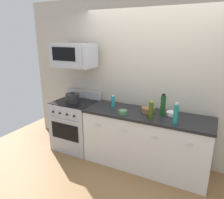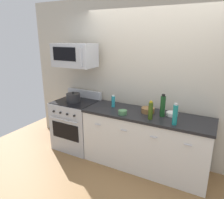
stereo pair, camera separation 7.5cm
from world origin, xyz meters
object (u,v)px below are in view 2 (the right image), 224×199
object	(u,v)px
bowl_wooden_salad	(148,110)
stockpot	(73,98)
range_oven	(77,124)
microwave	(75,55)
bottle_wine_green	(163,106)
bottle_olive_oil	(151,111)
bowl_white_ceramic	(172,114)
bowl_green_glaze	(123,112)
bottle_sparkling_teal	(175,115)
bottle_dish_soap	(113,101)

from	to	relation	value
bowl_wooden_salad	stockpot	size ratio (longest dim) A/B	0.82
range_oven	microwave	world-z (taller)	microwave
microwave	stockpot	distance (m)	0.75
microwave	stockpot	size ratio (longest dim) A/B	2.99
bottle_wine_green	bottle_olive_oil	bearing A→B (deg)	-121.71
microwave	bottle_wine_green	size ratio (longest dim) A/B	2.18
bowl_white_ceramic	bowl_green_glaze	distance (m)	0.74
stockpot	microwave	bearing A→B (deg)	89.87
bowl_wooden_salad	bowl_white_ceramic	world-z (taller)	bowl_wooden_salad
bottle_wine_green	bottle_sparkling_teal	world-z (taller)	bottle_wine_green
bowl_wooden_salad	stockpot	bearing A→B (deg)	-174.94
microwave	bottle_dish_soap	bearing A→B (deg)	0.77
stockpot	bowl_white_ceramic	bearing A→B (deg)	5.48
bottle_dish_soap	bowl_white_ceramic	bearing A→B (deg)	3.42
range_oven	bowl_green_glaze	bearing A→B (deg)	-10.40
microwave	stockpot	world-z (taller)	microwave
stockpot	bottle_wine_green	bearing A→B (deg)	2.36
bottle_olive_oil	bottle_sparkling_teal	bearing A→B (deg)	-5.10
bowl_wooden_salad	bowl_white_ceramic	size ratio (longest dim) A/B	1.17
bottle_olive_oil	bottle_sparkling_teal	distance (m)	0.35
bottle_dish_soap	stockpot	xyz separation A→B (m)	(-0.76, -0.11, -0.02)
microwave	bowl_white_ceramic	world-z (taller)	microwave
range_oven	bottle_wine_green	world-z (taller)	bottle_wine_green
range_oven	bottle_dish_soap	size ratio (longest dim) A/B	5.18
microwave	bottle_olive_oil	distance (m)	1.66
bottle_wine_green	bowl_green_glaze	size ratio (longest dim) A/B	2.55
bottle_olive_oil	bowl_wooden_salad	world-z (taller)	bottle_olive_oil
bottle_wine_green	bottle_dish_soap	size ratio (longest dim) A/B	1.66
bottle_sparkling_teal	bowl_green_glaze	xyz separation A→B (m)	(-0.78, 0.02, -0.11)
range_oven	stockpot	size ratio (longest dim) A/B	4.29
bottle_sparkling_teal	bowl_wooden_salad	bearing A→B (deg)	149.33
bottle_wine_green	bowl_green_glaze	xyz separation A→B (m)	(-0.55, -0.21, -0.13)
range_oven	microwave	xyz separation A→B (m)	(0.00, 0.04, 1.28)
bottle_olive_oil	bowl_white_ceramic	size ratio (longest dim) A/B	1.57
bowl_wooden_salad	bottle_dish_soap	bearing A→B (deg)	-178.76
bowl_wooden_salad	bowl_white_ceramic	distance (m)	0.37
microwave	bowl_green_glaze	distance (m)	1.34
bottle_sparkling_teal	bowl_white_ceramic	size ratio (longest dim) A/B	1.74
bowl_white_ceramic	range_oven	bearing A→B (deg)	-176.27
bottle_olive_oil	bowl_green_glaze	world-z (taller)	bottle_olive_oil
bottle_dish_soap	bottle_sparkling_teal	bearing A→B (deg)	-13.89
microwave	bottle_dish_soap	size ratio (longest dim) A/B	3.61
bottle_wine_green	bottle_olive_oil	distance (m)	0.23
bottle_sparkling_teal	stockpot	distance (m)	1.85
bottle_dish_soap	bowl_white_ceramic	world-z (taller)	bottle_dish_soap
bottle_sparkling_teal	bottle_wine_green	bearing A→B (deg)	135.67
range_oven	bowl_wooden_salad	world-z (taller)	range_oven
bowl_wooden_salad	bowl_green_glaze	distance (m)	0.41
bowl_wooden_salad	bottle_sparkling_teal	bearing A→B (deg)	-30.67
bowl_white_ceramic	microwave	bearing A→B (deg)	-177.75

